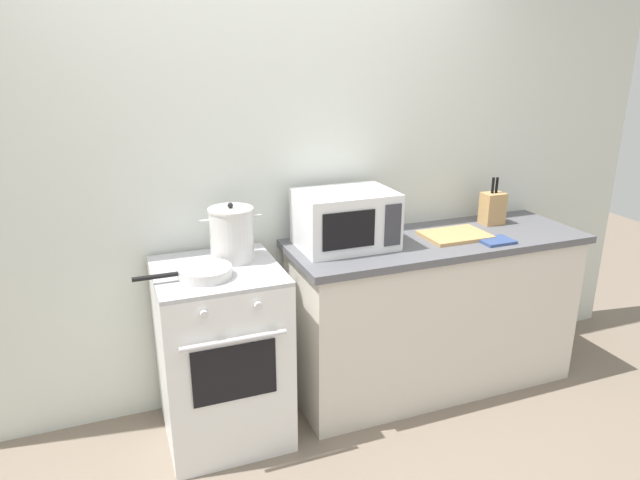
# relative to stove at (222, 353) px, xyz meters

# --- Properties ---
(back_wall) EXTENTS (4.40, 0.10, 2.50)m
(back_wall) POSITION_rel_stove_xyz_m (0.65, 0.37, 0.79)
(back_wall) COLOR silver
(back_wall) RESTS_ON ground_plane
(lower_cabinet_right) EXTENTS (1.64, 0.56, 0.88)m
(lower_cabinet_right) POSITION_rel_stove_xyz_m (1.25, 0.02, -0.02)
(lower_cabinet_right) COLOR beige
(lower_cabinet_right) RESTS_ON ground_plane
(countertop_right) EXTENTS (1.70, 0.60, 0.04)m
(countertop_right) POSITION_rel_stove_xyz_m (1.25, 0.02, 0.44)
(countertop_right) COLOR #59595E
(countertop_right) RESTS_ON lower_cabinet_right
(stove) EXTENTS (0.60, 0.64, 0.92)m
(stove) POSITION_rel_stove_xyz_m (0.00, 0.00, 0.00)
(stove) COLOR white
(stove) RESTS_ON ground_plane
(stock_pot) EXTENTS (0.31, 0.22, 0.30)m
(stock_pot) POSITION_rel_stove_xyz_m (0.10, 0.09, 0.59)
(stock_pot) COLOR silver
(stock_pot) RESTS_ON stove
(frying_pan) EXTENTS (0.45, 0.25, 0.05)m
(frying_pan) POSITION_rel_stove_xyz_m (-0.07, -0.09, 0.48)
(frying_pan) COLOR silver
(frying_pan) RESTS_ON stove
(microwave) EXTENTS (0.50, 0.37, 0.30)m
(microwave) POSITION_rel_stove_xyz_m (0.71, 0.08, 0.61)
(microwave) COLOR white
(microwave) RESTS_ON countertop_right
(cutting_board) EXTENTS (0.36, 0.26, 0.02)m
(cutting_board) POSITION_rel_stove_xyz_m (1.35, 0.00, 0.47)
(cutting_board) COLOR tan
(cutting_board) RESTS_ON countertop_right
(knife_block) EXTENTS (0.13, 0.10, 0.28)m
(knife_block) POSITION_rel_stove_xyz_m (1.70, 0.14, 0.56)
(knife_block) COLOR tan
(knife_block) RESTS_ON countertop_right
(oven_mitt) EXTENTS (0.18, 0.14, 0.02)m
(oven_mitt) POSITION_rel_stove_xyz_m (1.50, -0.16, 0.47)
(oven_mitt) COLOR #33477A
(oven_mitt) RESTS_ON countertop_right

